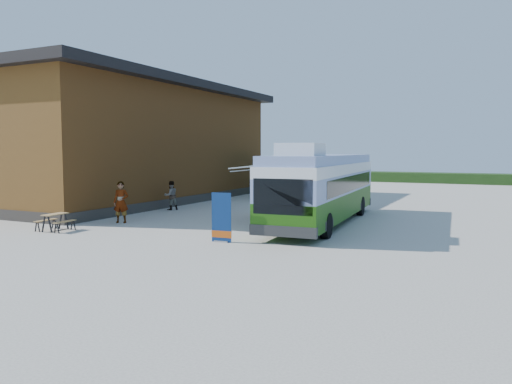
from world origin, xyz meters
The scene contains 10 objects.
ground centered at (0.00, 0.00, 0.00)m, with size 100.00×100.00×0.00m, color #BCB7AD.
barn centered at (-10.50, 10.00, 3.59)m, with size 9.60×21.20×7.50m.
hedge centered at (8.00, 38.00, 0.50)m, with size 40.00×3.00×1.00m, color #264419.
bus centered at (3.37, 5.50, 1.68)m, with size 3.20×11.57×3.51m.
awning centered at (0.95, 5.44, 2.56)m, with size 2.75×4.12×0.50m.
banner centered at (1.58, -0.48, 0.72)m, with size 0.76×0.22×1.75m.
picnic_table centered at (-5.70, -1.22, 0.52)m, with size 1.29×1.16×0.69m.
person_a centered at (-4.81, 1.69, 0.94)m, with size 0.68×0.45×1.88m, color #999999.
person_b centered at (-5.70, 6.74, 0.79)m, with size 0.77×0.60×1.58m, color #999999.
slurry_tanker centered at (-3.42, 17.21, 1.41)m, with size 2.52×6.62×2.45m.
Camera 1 is at (10.24, -15.66, 3.21)m, focal length 35.00 mm.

